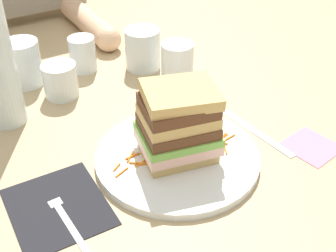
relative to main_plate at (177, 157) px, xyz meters
name	(u,v)px	position (x,y,z in m)	size (l,w,h in m)	color
ground_plane	(183,158)	(0.01, 0.00, -0.01)	(3.00, 3.00, 0.00)	tan
main_plate	(177,157)	(0.00, 0.00, 0.00)	(0.28, 0.28, 0.01)	white
sandwich	(178,124)	(0.00, 0.00, 0.07)	(0.14, 0.13, 0.13)	tan
carrot_shred_0	(130,157)	(-0.07, 0.03, 0.01)	(0.00, 0.00, 0.03)	orange
carrot_shred_1	(141,165)	(-0.07, 0.01, 0.01)	(0.00, 0.00, 0.02)	orange
carrot_shred_2	(133,156)	(-0.07, 0.03, 0.01)	(0.00, 0.00, 0.03)	orange
carrot_shred_3	(142,162)	(-0.06, 0.01, 0.01)	(0.00, 0.00, 0.03)	orange
carrot_shred_4	(139,163)	(-0.07, 0.01, 0.01)	(0.00, 0.00, 0.03)	orange
carrot_shred_5	(117,167)	(-0.10, 0.02, 0.01)	(0.00, 0.00, 0.02)	orange
carrot_shred_6	(122,172)	(-0.10, 0.00, 0.01)	(0.00, 0.00, 0.03)	orange
carrot_shred_7	(220,143)	(0.08, -0.02, 0.01)	(0.00, 0.00, 0.03)	orange
carrot_shred_8	(225,136)	(0.10, 0.00, 0.01)	(0.00, 0.00, 0.02)	orange
carrot_shred_9	(228,138)	(0.10, -0.01, 0.01)	(0.00, 0.00, 0.03)	orange
carrot_shred_10	(219,149)	(0.07, -0.03, 0.01)	(0.00, 0.00, 0.02)	orange
carrot_shred_11	(216,147)	(0.07, -0.02, 0.01)	(0.00, 0.00, 0.02)	orange
carrot_shred_12	(226,150)	(0.08, -0.04, 0.01)	(0.00, 0.00, 0.02)	orange
carrot_shred_13	(223,138)	(0.09, -0.01, 0.01)	(0.00, 0.00, 0.03)	orange
carrot_shred_14	(211,144)	(0.06, -0.01, 0.01)	(0.00, 0.00, 0.02)	orange
carrot_shred_15	(215,143)	(0.07, -0.01, 0.01)	(0.00, 0.00, 0.02)	orange
carrot_shred_16	(211,139)	(0.07, 0.00, 0.01)	(0.00, 0.00, 0.02)	orange
napkin_dark	(57,206)	(-0.22, 0.00, -0.01)	(0.14, 0.16, 0.00)	black
fork	(63,213)	(-0.21, -0.02, 0.00)	(0.02, 0.17, 0.00)	silver
knife	(255,131)	(0.17, -0.01, -0.01)	(0.03, 0.20, 0.00)	silver
juice_glass	(177,66)	(0.14, 0.22, 0.03)	(0.07, 0.07, 0.09)	white
empty_tumbler_0	(60,80)	(-0.09, 0.30, 0.03)	(0.07, 0.07, 0.07)	silver
empty_tumbler_1	(23,63)	(-0.14, 0.39, 0.04)	(0.08, 0.08, 0.10)	silver
empty_tumbler_2	(83,54)	(-0.01, 0.38, 0.03)	(0.06, 0.06, 0.08)	silver
empty_tumbler_3	(143,49)	(0.11, 0.32, 0.04)	(0.08, 0.08, 0.09)	silver
napkin_pink	(311,146)	(0.22, -0.09, -0.01)	(0.09, 0.09, 0.00)	pink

